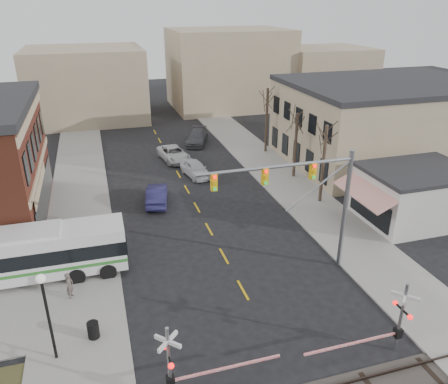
{
  "coord_description": "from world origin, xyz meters",
  "views": [
    {
      "loc": [
        -7.36,
        -18.54,
        16.17
      ],
      "look_at": [
        0.87,
        8.88,
        3.5
      ],
      "focal_mm": 35.0,
      "sensor_mm": 36.0,
      "label": 1
    }
  ],
  "objects_px": {
    "car_d": "(197,137)",
    "street_lamp": "(45,301)",
    "car_b": "(157,195)",
    "traffic_signal_mast": "(308,191)",
    "rr_crossing_west": "(179,364)",
    "pedestrian_far": "(53,252)",
    "pedestrian_near": "(70,285)",
    "transit_bus": "(21,255)",
    "car_c": "(174,154)",
    "car_a": "(195,169)",
    "rr_crossing_east": "(393,320)",
    "trash_bin": "(93,330)"
  },
  "relations": [
    {
      "from": "transit_bus",
      "to": "traffic_signal_mast",
      "type": "relative_size",
      "value": 1.3
    },
    {
      "from": "pedestrian_near",
      "to": "pedestrian_far",
      "type": "xyz_separation_m",
      "value": [
        -1.07,
        3.87,
        0.13
      ]
    },
    {
      "from": "car_b",
      "to": "traffic_signal_mast",
      "type": "bearing_deg",
      "value": 130.09
    },
    {
      "from": "rr_crossing_west",
      "to": "rr_crossing_east",
      "type": "height_order",
      "value": "same"
    },
    {
      "from": "traffic_signal_mast",
      "to": "car_b",
      "type": "bearing_deg",
      "value": 119.26
    },
    {
      "from": "car_a",
      "to": "car_c",
      "type": "height_order",
      "value": "car_a"
    },
    {
      "from": "rr_crossing_east",
      "to": "pedestrian_far",
      "type": "xyz_separation_m",
      "value": [
        -16.29,
        12.86,
        -0.89
      ]
    },
    {
      "from": "car_b",
      "to": "car_c",
      "type": "relative_size",
      "value": 0.9
    },
    {
      "from": "traffic_signal_mast",
      "to": "pedestrian_near",
      "type": "xyz_separation_m",
      "value": [
        -14.2,
        1.37,
        -4.78
      ]
    },
    {
      "from": "car_b",
      "to": "rr_crossing_west",
      "type": "bearing_deg",
      "value": 95.01
    },
    {
      "from": "rr_crossing_west",
      "to": "car_a",
      "type": "relative_size",
      "value": 1.23
    },
    {
      "from": "street_lamp",
      "to": "car_d",
      "type": "xyz_separation_m",
      "value": [
        14.72,
        32.08,
        -2.73
      ]
    },
    {
      "from": "trash_bin",
      "to": "car_c",
      "type": "distance_m",
      "value": 27.5
    },
    {
      "from": "car_a",
      "to": "pedestrian_far",
      "type": "relative_size",
      "value": 2.38
    },
    {
      "from": "transit_bus",
      "to": "pedestrian_far",
      "type": "relative_size",
      "value": 6.58
    },
    {
      "from": "car_c",
      "to": "pedestrian_far",
      "type": "height_order",
      "value": "pedestrian_far"
    },
    {
      "from": "rr_crossing_east",
      "to": "trash_bin",
      "type": "bearing_deg",
      "value": 159.78
    },
    {
      "from": "traffic_signal_mast",
      "to": "car_c",
      "type": "bearing_deg",
      "value": 99.45
    },
    {
      "from": "rr_crossing_east",
      "to": "car_b",
      "type": "distance_m",
      "value": 22.38
    },
    {
      "from": "street_lamp",
      "to": "car_b",
      "type": "distance_m",
      "value": 18.31
    },
    {
      "from": "car_a",
      "to": "pedestrian_near",
      "type": "xyz_separation_m",
      "value": [
        -11.49,
        -16.93,
        0.17
      ]
    },
    {
      "from": "car_d",
      "to": "pedestrian_far",
      "type": "relative_size",
      "value": 2.87
    },
    {
      "from": "car_a",
      "to": "pedestrian_near",
      "type": "relative_size",
      "value": 2.77
    },
    {
      "from": "car_a",
      "to": "pedestrian_near",
      "type": "bearing_deg",
      "value": -134.64
    },
    {
      "from": "rr_crossing_west",
      "to": "car_c",
      "type": "relative_size",
      "value": 1.05
    },
    {
      "from": "rr_crossing_east",
      "to": "traffic_signal_mast",
      "type": "bearing_deg",
      "value": 97.63
    },
    {
      "from": "traffic_signal_mast",
      "to": "pedestrian_near",
      "type": "height_order",
      "value": "traffic_signal_mast"
    },
    {
      "from": "traffic_signal_mast",
      "to": "rr_crossing_west",
      "type": "height_order",
      "value": "traffic_signal_mast"
    },
    {
      "from": "rr_crossing_west",
      "to": "transit_bus",
      "type": "bearing_deg",
      "value": 123.25
    },
    {
      "from": "car_c",
      "to": "car_a",
      "type": "bearing_deg",
      "value": -86.18
    },
    {
      "from": "traffic_signal_mast",
      "to": "trash_bin",
      "type": "relative_size",
      "value": 10.7
    },
    {
      "from": "car_b",
      "to": "street_lamp",
      "type": "bearing_deg",
      "value": 76.44
    },
    {
      "from": "pedestrian_far",
      "to": "rr_crossing_west",
      "type": "bearing_deg",
      "value": -107.45
    },
    {
      "from": "transit_bus",
      "to": "trash_bin",
      "type": "relative_size",
      "value": 13.87
    },
    {
      "from": "street_lamp",
      "to": "car_d",
      "type": "relative_size",
      "value": 0.88
    },
    {
      "from": "rr_crossing_west",
      "to": "trash_bin",
      "type": "height_order",
      "value": "rr_crossing_west"
    },
    {
      "from": "rr_crossing_east",
      "to": "street_lamp",
      "type": "xyz_separation_m",
      "value": [
        -15.84,
        4.24,
        1.55
      ]
    },
    {
      "from": "rr_crossing_east",
      "to": "pedestrian_near",
      "type": "relative_size",
      "value": 3.41
    },
    {
      "from": "traffic_signal_mast",
      "to": "rr_crossing_west",
      "type": "bearing_deg",
      "value": -142.1
    },
    {
      "from": "street_lamp",
      "to": "car_d",
      "type": "height_order",
      "value": "street_lamp"
    },
    {
      "from": "rr_crossing_east",
      "to": "car_c",
      "type": "xyz_separation_m",
      "value": [
        -4.93,
        31.12,
        -1.23
      ]
    },
    {
      "from": "traffic_signal_mast",
      "to": "car_b",
      "type": "xyz_separation_m",
      "value": [
        -7.34,
        13.1,
        -4.94
      ]
    },
    {
      "from": "rr_crossing_west",
      "to": "car_d",
      "type": "relative_size",
      "value": 1.02
    },
    {
      "from": "street_lamp",
      "to": "car_a",
      "type": "height_order",
      "value": "street_lamp"
    },
    {
      "from": "car_b",
      "to": "transit_bus",
      "type": "bearing_deg",
      "value": 53.65
    },
    {
      "from": "car_d",
      "to": "street_lamp",
      "type": "bearing_deg",
      "value": -92.65
    },
    {
      "from": "trash_bin",
      "to": "pedestrian_far",
      "type": "distance_m",
      "value": 8.03
    },
    {
      "from": "car_a",
      "to": "car_b",
      "type": "distance_m",
      "value": 6.96
    },
    {
      "from": "car_d",
      "to": "traffic_signal_mast",
      "type": "bearing_deg",
      "value": -67.81
    },
    {
      "from": "car_b",
      "to": "pedestrian_far",
      "type": "height_order",
      "value": "pedestrian_far"
    }
  ]
}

